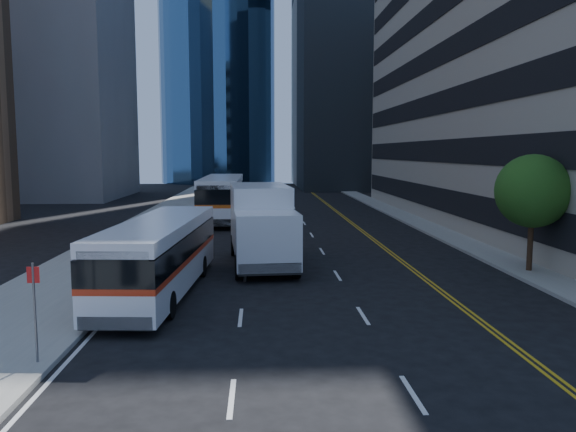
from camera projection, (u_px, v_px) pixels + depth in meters
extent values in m
plane|color=black|center=(359.00, 336.00, 16.36)|extent=(160.00, 160.00, 0.00)
cube|color=gray|center=(154.00, 225.00, 40.62)|extent=(5.00, 90.00, 0.15)
cube|color=gray|center=(419.00, 223.00, 41.61)|extent=(2.00, 90.00, 0.15)
cube|color=gray|center=(40.00, 46.00, 64.53)|extent=(18.00, 18.00, 35.00)
cylinder|color=#332114|center=(530.00, 246.00, 24.61)|extent=(0.24, 0.24, 2.20)
sphere|color=#204E16|center=(533.00, 191.00, 24.34)|extent=(3.20, 3.20, 3.20)
cube|color=white|center=(161.00, 272.00, 21.20)|extent=(3.10, 10.97, 0.99)
cube|color=red|center=(161.00, 257.00, 21.13)|extent=(3.12, 10.99, 0.20)
cube|color=black|center=(160.00, 244.00, 21.07)|extent=(3.12, 10.99, 0.81)
cube|color=white|center=(160.00, 226.00, 21.00)|extent=(3.10, 10.97, 0.45)
cylinder|color=black|center=(104.00, 305.00, 18.03)|extent=(0.33, 0.92, 0.90)
cylinder|color=black|center=(169.00, 305.00, 17.99)|extent=(0.33, 0.92, 0.90)
cylinder|color=black|center=(153.00, 266.00, 24.13)|extent=(0.33, 0.92, 0.90)
cylinder|color=black|center=(202.00, 266.00, 24.09)|extent=(0.33, 0.92, 0.90)
cube|color=white|center=(222.00, 208.00, 44.10)|extent=(2.85, 13.13, 1.20)
cube|color=#DB5814|center=(222.00, 199.00, 44.02)|extent=(2.87, 13.15, 0.24)
cube|color=black|center=(222.00, 191.00, 43.95)|extent=(2.87, 13.15, 0.98)
cube|color=white|center=(222.00, 180.00, 43.86)|extent=(2.85, 13.13, 0.55)
cylinder|color=black|center=(201.00, 219.00, 40.18)|extent=(0.33, 1.09, 1.09)
cylinder|color=black|center=(237.00, 219.00, 40.31)|extent=(0.33, 1.09, 1.09)
cylinder|color=black|center=(210.00, 209.00, 47.56)|extent=(0.33, 1.09, 1.09)
cylinder|color=black|center=(241.00, 209.00, 47.69)|extent=(0.33, 1.09, 1.09)
cube|color=white|center=(267.00, 240.00, 23.73)|extent=(2.86, 2.65, 2.34)
cube|color=black|center=(270.00, 233.00, 22.64)|extent=(2.47, 0.26, 1.22)
cube|color=white|center=(260.00, 215.00, 27.50)|extent=(3.09, 5.54, 2.90)
cube|color=black|center=(262.00, 252.00, 26.48)|extent=(2.65, 7.49, 0.28)
cylinder|color=black|center=(239.00, 267.00, 23.48)|extent=(0.40, 1.09, 1.07)
cylinder|color=black|center=(296.00, 266.00, 23.79)|extent=(0.40, 1.09, 1.07)
cylinder|color=black|center=(234.00, 245.00, 28.96)|extent=(0.40, 1.09, 1.07)
cylinder|color=black|center=(281.00, 244.00, 29.28)|extent=(0.40, 1.09, 1.07)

